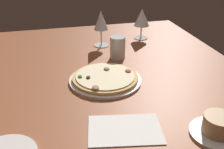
% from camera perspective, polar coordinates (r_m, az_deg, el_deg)
% --- Properties ---
extents(dining_table, '(1.50, 1.10, 0.04)m').
position_cam_1_polar(dining_table, '(1.08, 1.39, -2.38)').
color(dining_table, brown).
rests_on(dining_table, ground).
extents(pizza_main, '(0.28, 0.28, 0.03)m').
position_cam_1_polar(pizza_main, '(1.07, -1.41, -0.83)').
color(pizza_main, white).
rests_on(pizza_main, dining_table).
extents(ramekin_on_saucer, '(0.16, 0.16, 0.06)m').
position_cam_1_polar(ramekin_on_saucer, '(0.85, 21.17, -10.14)').
color(ramekin_on_saucer, silver).
rests_on(ramekin_on_saucer, dining_table).
extents(wine_glass_far, '(0.08, 0.08, 0.16)m').
position_cam_1_polar(wine_glass_far, '(1.51, 6.19, 11.50)').
color(wine_glass_far, silver).
rests_on(wine_glass_far, dining_table).
extents(wine_glass_near, '(0.08, 0.08, 0.18)m').
position_cam_1_polar(wine_glass_near, '(1.39, -2.29, 10.85)').
color(wine_glass_near, silver).
rests_on(wine_glass_near, dining_table).
extents(water_glass, '(0.07, 0.07, 0.10)m').
position_cam_1_polar(water_glass, '(1.26, 1.17, 5.31)').
color(water_glass, silver).
rests_on(water_glass, dining_table).
extents(paper_menu, '(0.18, 0.24, 0.00)m').
position_cam_1_polar(paper_menu, '(0.82, 2.69, -11.30)').
color(paper_menu, white).
rests_on(paper_menu, dining_table).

